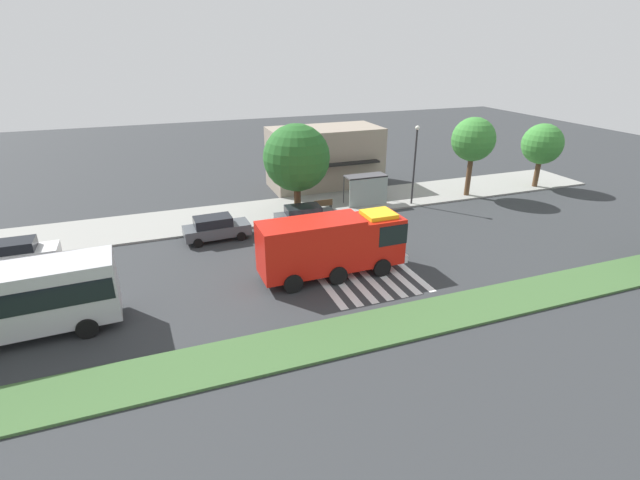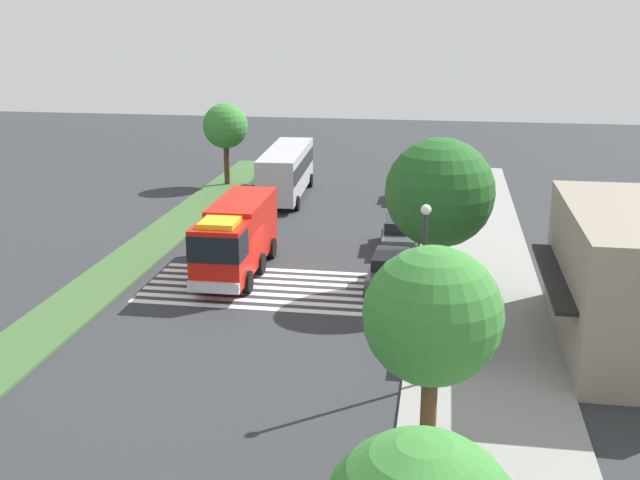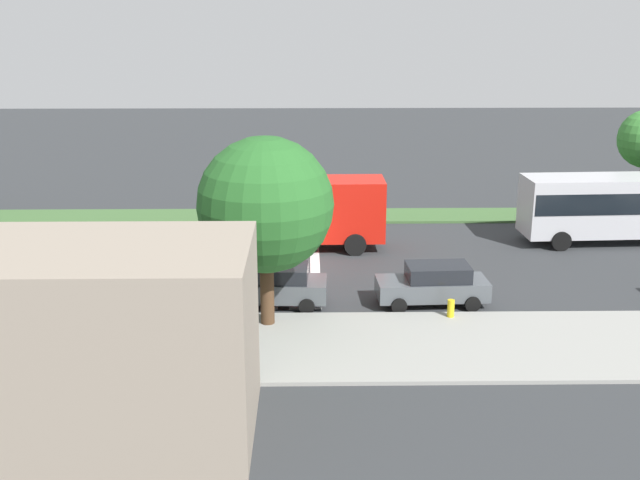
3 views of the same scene
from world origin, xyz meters
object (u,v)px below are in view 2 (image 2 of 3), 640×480
at_px(parked_car_east, 390,271).
at_px(median_tree_far_west, 225,126).
at_px(fire_truck, 235,236).
at_px(bench_near_shelter, 451,298).
at_px(parked_car_west, 409,187).
at_px(parked_car_mid, 399,233).
at_px(street_lamp, 423,282).
at_px(fire_hydrant, 429,239).
at_px(bus_stop_shelter, 454,303).
at_px(transit_bus, 286,169).
at_px(sidewalk_tree_west, 433,317).
at_px(sidewalk_tree_far_west, 440,193).

relative_size(parked_car_east, median_tree_far_west, 0.75).
distance_m(fire_truck, bench_near_shelter, 11.34).
xyz_separation_m(fire_truck, parked_car_west, (-18.07, 7.84, -1.17)).
distance_m(parked_car_west, median_tree_far_west, 14.63).
bearing_deg(parked_car_mid, fire_truck, -55.74).
xyz_separation_m(bench_near_shelter, street_lamp, (7.72, -1.12, 3.41)).
distance_m(parked_car_west, fire_hydrant, 11.87).
bearing_deg(bus_stop_shelter, transit_bus, -154.42).
bearing_deg(median_tree_far_west, sidewalk_tree_west, 23.49).
relative_size(sidewalk_tree_west, median_tree_far_west, 1.12).
relative_size(bus_stop_shelter, median_tree_far_west, 0.57).
distance_m(sidewalk_tree_far_west, fire_hydrant, 8.40).
distance_m(parked_car_east, street_lamp, 10.84).
height_order(transit_bus, sidewalk_tree_west, sidewalk_tree_west).
relative_size(parked_car_mid, parked_car_east, 1.00).
relative_size(transit_bus, sidewalk_tree_west, 1.54).
bearing_deg(parked_car_west, parked_car_mid, -0.60).
height_order(parked_car_mid, median_tree_far_west, median_tree_far_west).
bearing_deg(fire_hydrant, bench_near_shelter, 7.29).
bearing_deg(parked_car_east, parked_car_mid, -177.47).
distance_m(parked_car_east, fire_hydrant, 7.28).
height_order(parked_car_mid, bus_stop_shelter, bus_stop_shelter).
xyz_separation_m(parked_car_mid, transit_bus, (-11.25, -8.71, 1.20)).
distance_m(parked_car_west, transit_bus, 8.85).
relative_size(fire_truck, transit_bus, 0.83).
xyz_separation_m(fire_truck, parked_car_mid, (-5.90, 7.84, -1.17)).
relative_size(sidewalk_tree_far_west, median_tree_far_west, 1.18).
height_order(parked_car_west, parked_car_mid, parked_car_mid).
relative_size(transit_bus, sidewalk_tree_far_west, 1.47).
bearing_deg(parked_car_mid, bus_stop_shelter, 9.99).
xyz_separation_m(bus_stop_shelter, sidewalk_tree_far_west, (-6.40, -0.77, 2.94)).
bearing_deg(sidewalk_tree_far_west, street_lamp, -2.26).
bearing_deg(fire_truck, median_tree_far_west, -163.76).
relative_size(bus_stop_shelter, sidewalk_tree_far_west, 0.48).
height_order(fire_truck, bench_near_shelter, fire_truck).
distance_m(fire_truck, sidewalk_tree_west, 19.91).
bearing_deg(parked_car_west, fire_truck, -24.04).
distance_m(parked_car_west, sidewalk_tree_west, 35.32).
bearing_deg(parked_car_east, fire_truck, -92.91).
distance_m(parked_car_mid, parked_car_east, 6.64).
height_order(fire_truck, street_lamp, street_lamp).
height_order(fire_truck, parked_car_west, fire_truck).
bearing_deg(bench_near_shelter, parked_car_west, -172.19).
height_order(fire_truck, sidewalk_tree_far_west, sidewalk_tree_far_west).
xyz_separation_m(fire_truck, parked_car_east, (0.74, 7.84, -1.17)).
bearing_deg(parked_car_mid, sidewalk_tree_far_west, 15.35).
height_order(street_lamp, median_tree_far_west, street_lamp).
bearing_deg(transit_bus, bus_stop_shelter, -157.10).
distance_m(parked_car_east, median_tree_far_west, 25.53).
distance_m(median_tree_far_west, fire_hydrant, 21.39).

